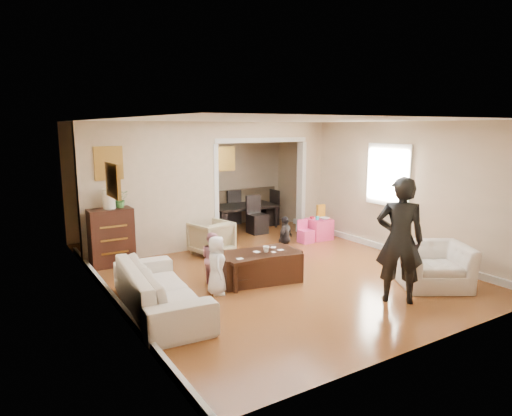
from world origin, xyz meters
TOP-DOWN VIEW (x-y plane):
  - floor at (0.00, 0.00)m, footprint 7.00×7.00m
  - partition_left at (-1.38, 1.80)m, footprint 2.75×0.18m
  - partition_right at (2.48, 1.80)m, footprint 0.55×0.18m
  - partition_header at (1.10, 1.80)m, footprint 2.22×0.18m
  - window_pane at (2.73, -0.40)m, footprint 0.03×0.95m
  - framed_art_partition at (-2.20, 1.70)m, footprint 0.45×0.03m
  - framed_art_sofa_wall at (-2.71, -0.60)m, footprint 0.03×0.55m
  - framed_art_alcove at (1.10, 3.44)m, footprint 0.45×0.03m
  - sofa at (-2.24, -0.94)m, footprint 1.06×2.29m
  - armchair_back at (-0.41, 1.23)m, footprint 0.85×0.87m
  - armchair_front at (1.77, -2.26)m, footprint 1.37×1.32m
  - dresser at (-2.27, 1.52)m, footprint 0.76×0.43m
  - table_lamp at (-2.27, 1.52)m, footprint 0.22×0.22m
  - potted_plant at (-2.07, 1.52)m, footprint 0.28×0.24m
  - coffee_table at (-0.44, -0.62)m, footprint 1.40×0.90m
  - coffee_cup at (-0.34, -0.67)m, footprint 0.12×0.12m
  - play_table at (2.19, 1.05)m, footprint 0.51×0.51m
  - cereal_box at (2.31, 1.15)m, footprint 0.20×0.08m
  - cyan_cup at (2.09, 1.00)m, footprint 0.08×0.08m
  - toy_block at (2.07, 1.17)m, footprint 0.09×0.08m
  - play_bowl at (2.24, 0.93)m, footprint 0.23×0.23m
  - dining_table at (1.30, 2.90)m, footprint 1.68×0.99m
  - adult_person at (0.80, -2.40)m, footprint 0.78×0.77m
  - child_kneel_a at (-1.29, -0.77)m, footprint 0.43×0.51m
  - child_kneel_b at (-1.14, -0.32)m, footprint 0.38×0.45m
  - child_toddler at (0.61, 0.13)m, footprint 0.53×0.42m
  - craft_papers at (-0.37, -0.64)m, footprint 0.93×0.39m

SIDE VIEW (x-z plane):
  - floor at x=0.00m, z-range 0.00..0.00m
  - play_table at x=2.19m, z-range 0.00..0.46m
  - coffee_table at x=-0.44m, z-range 0.00..0.49m
  - dining_table at x=1.30m, z-range 0.00..0.58m
  - sofa at x=-2.24m, z-range 0.00..0.65m
  - armchair_back at x=-0.41m, z-range 0.00..0.66m
  - armchair_front at x=1.77m, z-range 0.00..0.68m
  - child_toddler at x=0.61m, z-range 0.00..0.84m
  - child_kneel_b at x=-1.14m, z-range 0.00..0.85m
  - child_kneel_a at x=-1.29m, z-range 0.00..0.90m
  - toy_block at x=2.07m, z-range 0.46..0.51m
  - play_bowl at x=2.24m, z-range 0.46..0.51m
  - craft_papers at x=-0.37m, z-range 0.49..0.49m
  - cyan_cup at x=2.09m, z-range 0.46..0.54m
  - dresser at x=-2.27m, z-range 0.00..1.05m
  - coffee_cup at x=-0.34m, z-range 0.49..0.58m
  - cereal_box at x=2.31m, z-range 0.46..0.76m
  - adult_person at x=0.80m, z-range 0.00..1.82m
  - potted_plant at x=-2.07m, z-range 1.05..1.36m
  - table_lamp at x=-2.27m, z-range 1.05..1.41m
  - partition_left at x=-1.38m, z-range 0.00..2.60m
  - partition_right at x=2.48m, z-range 0.00..2.60m
  - window_pane at x=2.73m, z-range 1.00..2.10m
  - framed_art_alcove at x=1.10m, z-range 1.42..1.98m
  - framed_art_sofa_wall at x=-2.71m, z-range 1.60..2.00m
  - framed_art_partition at x=-2.20m, z-range 1.58..2.12m
  - partition_header at x=1.10m, z-range 2.25..2.60m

